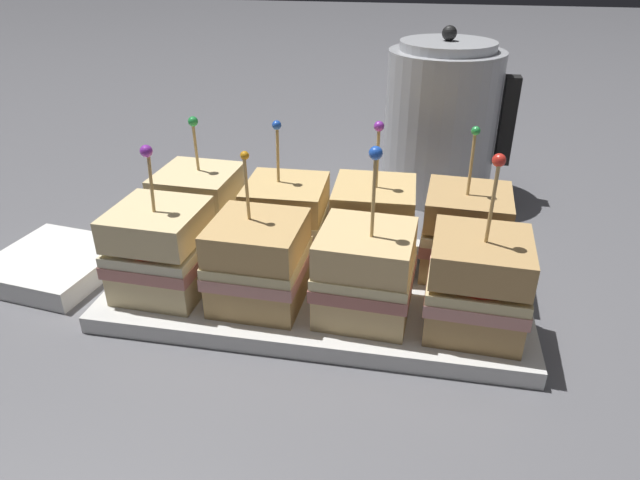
# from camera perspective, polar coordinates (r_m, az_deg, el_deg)

# --- Properties ---
(ground_plane) EXTENTS (6.00, 6.00, 0.00)m
(ground_plane) POSITION_cam_1_polar(r_m,az_deg,el_deg) (0.62, 0.00, -5.38)
(ground_plane) COLOR slate
(serving_platter) EXTENTS (0.43, 0.22, 0.02)m
(serving_platter) POSITION_cam_1_polar(r_m,az_deg,el_deg) (0.62, 0.00, -4.69)
(serving_platter) COLOR silver
(serving_platter) RESTS_ON ground_plane
(sandwich_front_far_left) EXTENTS (0.09, 0.09, 0.16)m
(sandwich_front_far_left) POSITION_cam_1_polar(r_m,az_deg,el_deg) (0.60, -15.60, -1.02)
(sandwich_front_far_left) COLOR beige
(sandwich_front_far_left) RESTS_ON serving_platter
(sandwich_front_center_left) EXTENTS (0.09, 0.09, 0.16)m
(sandwich_front_center_left) POSITION_cam_1_polar(r_m,az_deg,el_deg) (0.56, -6.17, -2.24)
(sandwich_front_center_left) COLOR tan
(sandwich_front_center_left) RESTS_ON serving_platter
(sandwich_front_center_right) EXTENTS (0.09, 0.09, 0.17)m
(sandwich_front_center_right) POSITION_cam_1_polar(r_m,az_deg,el_deg) (0.54, 4.54, -3.30)
(sandwich_front_center_right) COLOR #DBB77A
(sandwich_front_center_right) RESTS_ON serving_platter
(sandwich_front_far_right) EXTENTS (0.09, 0.09, 0.17)m
(sandwich_front_far_right) POSITION_cam_1_polar(r_m,az_deg,el_deg) (0.54, 15.44, -4.31)
(sandwich_front_far_right) COLOR tan
(sandwich_front_far_right) RESTS_ON serving_platter
(sandwich_back_far_left) EXTENTS (0.09, 0.09, 0.15)m
(sandwich_back_far_left) POSITION_cam_1_polar(r_m,az_deg,el_deg) (0.68, -11.92, 3.06)
(sandwich_back_far_left) COLOR beige
(sandwich_back_far_left) RESTS_ON serving_platter
(sandwich_back_center_left) EXTENTS (0.09, 0.09, 0.16)m
(sandwich_back_center_left) POSITION_cam_1_polar(r_m,az_deg,el_deg) (0.64, -3.37, 2.08)
(sandwich_back_center_left) COLOR tan
(sandwich_back_center_left) RESTS_ON serving_platter
(sandwich_back_center_right) EXTENTS (0.09, 0.09, 0.16)m
(sandwich_back_center_right) POSITION_cam_1_polar(r_m,az_deg,el_deg) (0.63, 5.33, 1.55)
(sandwich_back_center_right) COLOR tan
(sandwich_back_center_right) RESTS_ON serving_platter
(sandwich_back_far_right) EXTENTS (0.09, 0.10, 0.16)m
(sandwich_back_far_right) POSITION_cam_1_polar(r_m,az_deg,el_deg) (0.63, 14.30, 0.74)
(sandwich_back_far_right) COLOR tan
(sandwich_back_far_right) RESTS_ON serving_platter
(kettle_steel) EXTENTS (0.18, 0.16, 0.24)m
(kettle_steel) POSITION_cam_1_polar(r_m,az_deg,el_deg) (0.85, 12.01, 11.51)
(kettle_steel) COLOR #B7BABF
(kettle_steel) RESTS_ON ground_plane
(napkin_stack) EXTENTS (0.14, 0.14, 0.02)m
(napkin_stack) POSITION_cam_1_polar(r_m,az_deg,el_deg) (0.72, -24.99, -2.22)
(napkin_stack) COLOR white
(napkin_stack) RESTS_ON ground_plane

